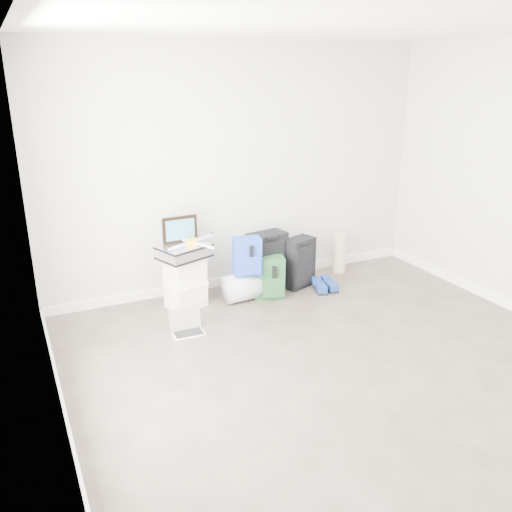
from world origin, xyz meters
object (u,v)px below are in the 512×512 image
boxes_stack (185,282)px  large_suitcase (267,261)px  duffel_bag (246,286)px  laptop (187,327)px  carry_on (299,263)px  briefcase (184,251)px

boxes_stack → large_suitcase: bearing=-14.3°
duffel_bag → laptop: (-0.84, -0.48, -0.10)m
duffel_bag → carry_on: size_ratio=0.84×
boxes_stack → laptop: 0.65m
boxes_stack → large_suitcase: (1.00, 0.06, 0.06)m
duffel_bag → large_suitcase: 0.42m
briefcase → carry_on: size_ratio=0.85×
boxes_stack → carry_on: 1.36m
briefcase → large_suitcase: (1.00, 0.06, -0.29)m
carry_on → large_suitcase: bearing=146.5°
laptop → boxes_stack: bearing=74.4°
large_suitcase → carry_on: 0.38m
boxes_stack → duffel_bag: bearing=-26.7°
duffel_bag → laptop: size_ratio=1.55×
boxes_stack → carry_on: carry_on is taller
boxes_stack → briefcase: (-0.00, 0.00, 0.34)m
carry_on → duffel_bag: bearing=166.5°
boxes_stack → briefcase: size_ratio=1.12×
carry_on → laptop: bearing=-179.9°
duffel_bag → carry_on: 0.72m
briefcase → duffel_bag: (0.66, -0.10, -0.47)m
carry_on → laptop: 1.65m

